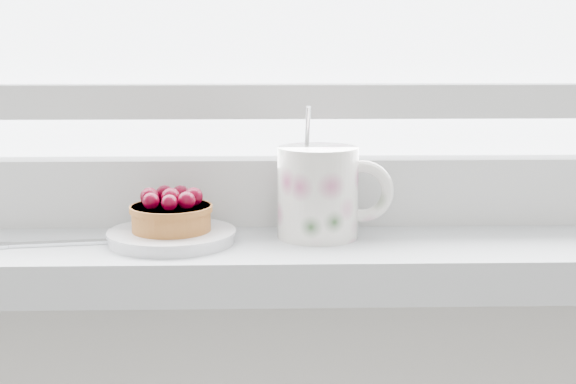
{
  "coord_description": "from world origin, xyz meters",
  "views": [
    {
      "loc": [
        0.03,
        1.13,
        1.13
      ],
      "look_at": [
        0.05,
        1.88,
        0.99
      ],
      "focal_mm": 50.0,
      "sensor_mm": 36.0,
      "label": 1
    }
  ],
  "objects_px": {
    "floral_mug": "(321,190)",
    "fork": "(93,242)",
    "saucer": "(172,237)",
    "raspberry_tart": "(171,213)"
  },
  "relations": [
    {
      "from": "saucer",
      "to": "raspberry_tart",
      "type": "distance_m",
      "value": 0.02
    },
    {
      "from": "floral_mug",
      "to": "fork",
      "type": "relative_size",
      "value": 0.66
    },
    {
      "from": "raspberry_tart",
      "to": "saucer",
      "type": "bearing_deg",
      "value": -95.58
    },
    {
      "from": "saucer",
      "to": "raspberry_tart",
      "type": "bearing_deg",
      "value": 84.42
    },
    {
      "from": "saucer",
      "to": "raspberry_tart",
      "type": "height_order",
      "value": "raspberry_tart"
    },
    {
      "from": "saucer",
      "to": "raspberry_tart",
      "type": "relative_size",
      "value": 1.56
    },
    {
      "from": "saucer",
      "to": "fork",
      "type": "distance_m",
      "value": 0.08
    },
    {
      "from": "raspberry_tart",
      "to": "floral_mug",
      "type": "relative_size",
      "value": 0.61
    },
    {
      "from": "floral_mug",
      "to": "fork",
      "type": "height_order",
      "value": "floral_mug"
    },
    {
      "from": "raspberry_tart",
      "to": "fork",
      "type": "bearing_deg",
      "value": -178.17
    }
  ]
}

